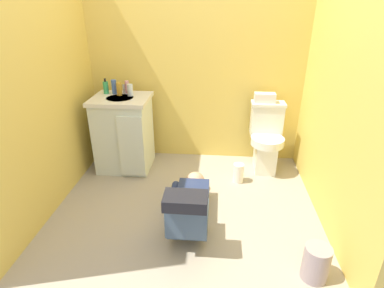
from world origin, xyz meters
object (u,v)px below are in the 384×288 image
(soap_dispenser, at_px, (106,87))
(trash_can, at_px, (316,263))
(faucet, at_px, (124,89))
(bottle_blue, at_px, (114,87))
(paper_towel_roll, at_px, (238,173))
(vanity_cabinet, at_px, (124,133))
(person_plumber, at_px, (190,205))
(bottle_amber, at_px, (119,89))
(tissue_box, at_px, (265,98))
(bottle_pink, at_px, (127,87))
(toilet, at_px, (266,138))
(bottle_clear, at_px, (130,90))

(soap_dispenser, relative_size, trash_can, 0.64)
(faucet, bearing_deg, bottle_blue, -172.66)
(faucet, distance_m, bottle_blue, 0.10)
(soap_dispenser, xyz_separation_m, paper_towel_roll, (1.45, -0.35, -0.79))
(vanity_cabinet, distance_m, faucet, 0.47)
(faucet, xyz_separation_m, soap_dispenser, (-0.19, -0.02, 0.02))
(person_plumber, xyz_separation_m, trash_can, (0.91, -0.51, -0.05))
(bottle_amber, bearing_deg, tissue_box, 4.09)
(tissue_box, xyz_separation_m, bottle_blue, (-1.62, -0.05, 0.10))
(bottle_amber, xyz_separation_m, bottle_pink, (0.06, 0.08, 0.00))
(toilet, xyz_separation_m, bottle_blue, (-1.66, 0.04, 0.53))
(toilet, relative_size, bottle_clear, 6.04)
(bottle_amber, bearing_deg, bottle_clear, -3.16)
(faucet, distance_m, bottle_clear, 0.12)
(faucet, relative_size, trash_can, 0.38)
(soap_dispenser, bearing_deg, bottle_blue, 4.53)
(bottle_clear, bearing_deg, trash_can, -42.69)
(bottle_blue, height_order, bottle_clear, bottle_blue)
(faucet, distance_m, tissue_box, 1.52)
(vanity_cabinet, height_order, bottle_amber, bottle_amber)
(trash_can, relative_size, paper_towel_roll, 1.27)
(vanity_cabinet, relative_size, bottle_amber, 6.06)
(bottle_blue, bearing_deg, tissue_box, 1.82)
(bottle_clear, height_order, trash_can, bottle_clear)
(trash_can, bearing_deg, bottle_blue, 139.26)
(soap_dispenser, bearing_deg, bottle_clear, -11.73)
(soap_dispenser, bearing_deg, faucet, 6.01)
(toilet, distance_m, bottle_clear, 1.56)
(faucet, height_order, tissue_box, faucet)
(toilet, distance_m, trash_can, 1.56)
(tissue_box, relative_size, trash_can, 0.84)
(trash_can, bearing_deg, tissue_box, 97.42)
(trash_can, bearing_deg, bottle_clear, 137.31)
(bottle_pink, bearing_deg, paper_towel_roll, -17.29)
(person_plumber, distance_m, tissue_box, 1.45)
(tissue_box, height_order, paper_towel_roll, tissue_box)
(tissue_box, bearing_deg, toilet, -63.57)
(person_plumber, relative_size, soap_dispenser, 6.42)
(vanity_cabinet, bearing_deg, faucet, 91.31)
(tissue_box, xyz_separation_m, soap_dispenser, (-1.71, -0.06, 0.09))
(person_plumber, distance_m, bottle_pink, 1.51)
(person_plumber, xyz_separation_m, bottle_amber, (-0.84, 1.00, 0.71))
(bottle_blue, bearing_deg, trash_can, -40.74)
(vanity_cabinet, xyz_separation_m, tissue_box, (1.51, 0.18, 0.38))
(person_plumber, height_order, bottle_pink, bottle_pink)
(bottle_amber, relative_size, bottle_clear, 1.09)
(tissue_box, distance_m, bottle_pink, 1.48)
(paper_towel_roll, bearing_deg, bottle_blue, 165.22)
(vanity_cabinet, xyz_separation_m, trash_can, (1.72, -1.44, -0.29))
(faucet, bearing_deg, bottle_clear, -40.38)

